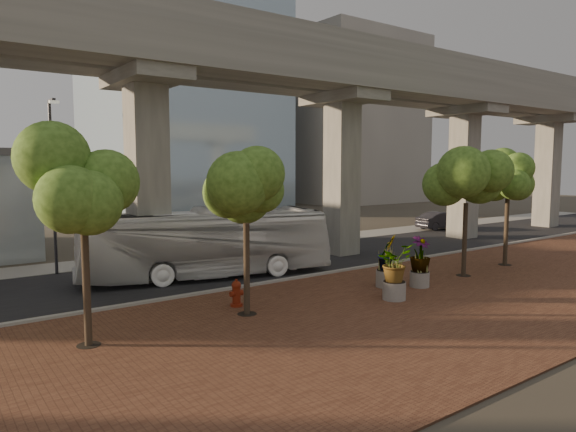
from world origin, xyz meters
TOP-DOWN VIEW (x-y plane):
  - ground at (0.00, 0.00)m, footprint 160.00×160.00m
  - brick_plaza at (0.00, -8.00)m, footprint 70.00×13.00m
  - asphalt_road at (0.00, 2.00)m, footprint 90.00×8.00m
  - curb_strip at (0.00, -2.00)m, footprint 70.00×0.25m
  - far_sidewalk at (0.00, 7.50)m, footprint 90.00×3.00m
  - transit_viaduct at (0.00, 2.00)m, footprint 72.00×5.60m
  - midrise_block at (38.00, 36.00)m, footprint 18.00×16.00m
  - transit_bus at (-3.57, 0.93)m, footprint 12.25×5.43m
  - parked_car at (20.78, 6.00)m, footprint 4.58×2.06m
  - fire_hydrant at (-5.09, -4.44)m, footprint 0.52×0.47m
  - planter_front at (0.50, -7.28)m, footprint 2.05×2.05m
  - planter_right at (3.03, -6.46)m, footprint 2.09×2.09m
  - planter_left at (1.84, -5.63)m, footprint 2.12×2.12m
  - street_tree_far_west at (-10.79, -5.53)m, footprint 3.29×3.29m
  - street_tree_near_west at (-5.30, -5.55)m, footprint 3.34×3.34m
  - street_tree_near_east at (6.56, -6.22)m, footprint 4.19×4.19m
  - street_tree_far_east at (10.68, -5.89)m, footprint 3.43×3.43m
  - streetlamp_west at (-9.28, 5.78)m, footprint 0.42×1.22m
  - streetlamp_east at (9.49, 6.66)m, footprint 0.44×1.29m

SIDE VIEW (x-z plane):
  - ground at x=0.00m, z-range 0.00..0.00m
  - asphalt_road at x=0.00m, z-range 0.00..0.04m
  - brick_plaza at x=0.00m, z-range 0.00..0.06m
  - far_sidewalk at x=0.00m, z-range 0.00..0.06m
  - curb_strip at x=0.00m, z-range 0.00..0.16m
  - fire_hydrant at x=-5.09m, z-range 0.04..1.08m
  - parked_car at x=20.78m, z-range 0.00..1.45m
  - planter_right at x=3.03m, z-range 0.30..2.53m
  - planter_front at x=0.50m, z-range 0.30..2.56m
  - planter_left at x=1.84m, z-range 0.31..2.64m
  - transit_bus at x=-3.57m, z-range 0.00..3.32m
  - street_tree_near_west at x=-5.30m, z-range 1.41..7.21m
  - street_tree_far_east at x=10.68m, z-range 1.61..7.89m
  - street_tree_far_west at x=-10.79m, z-range 1.65..7.89m
  - street_tree_near_east at x=6.56m, z-range 1.46..8.13m
  - streetlamp_west at x=-9.28m, z-range 0.71..9.14m
  - streetlamp_east at x=9.49m, z-range 0.74..9.65m
  - transit_viaduct at x=0.00m, z-range 1.09..13.49m
  - midrise_block at x=38.00m, z-range 0.00..24.00m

